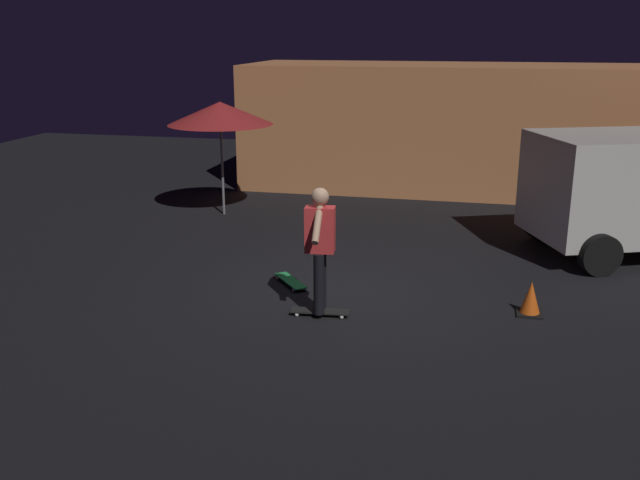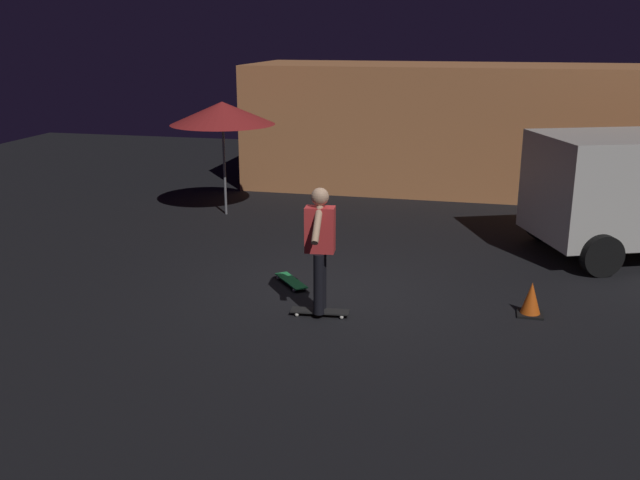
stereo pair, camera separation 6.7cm
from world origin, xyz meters
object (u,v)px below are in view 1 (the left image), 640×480
skateboard_ridden (320,311)px  skater (320,241)px  skateboard_spare (291,281)px  patio_umbrella (220,113)px  traffic_cone (531,299)px

skateboard_ridden → skater: 0.98m
skateboard_ridden → skateboard_spare: size_ratio=1.09×
patio_umbrella → skater: patio_umbrella is taller
skater → skateboard_ridden: bearing=-104.0°
skateboard_spare → skater: (0.69, -1.07, 0.98)m
patio_umbrella → traffic_cone: (5.87, -4.19, -1.86)m
skateboard_spare → traffic_cone: (3.42, -0.41, 0.16)m
traffic_cone → skater: bearing=-166.4°
skateboard_ridden → traffic_cone: 2.81m
skateboard_ridden → skater: skater is taller
skateboard_ridden → traffic_cone: size_ratio=1.73×
patio_umbrella → traffic_cone: bearing=-35.5°
skateboard_spare → traffic_cone: traffic_cone is taller
skateboard_spare → skater: size_ratio=0.44×
patio_umbrella → traffic_cone: 7.45m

